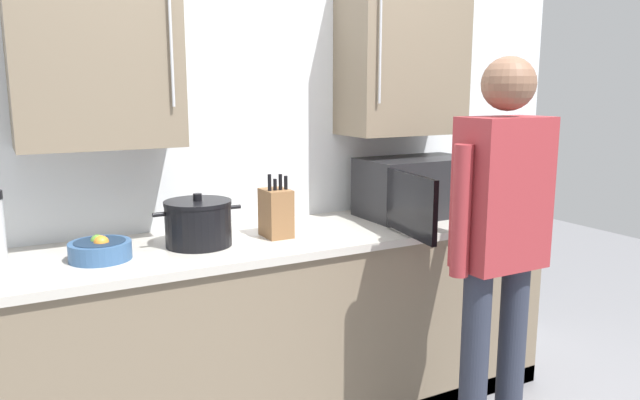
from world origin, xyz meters
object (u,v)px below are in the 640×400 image
fruit_bowl (100,249)px  stock_pot (198,223)px  knife_block (276,212)px  microwave_oven (413,188)px  person_figure (499,234)px

fruit_bowl → stock_pot: 0.40m
fruit_bowl → stock_pot: size_ratio=0.63×
knife_block → stock_pot: (-0.35, 0.01, -0.01)m
knife_block → fruit_bowl: knife_block is taller
microwave_oven → stock_pot: size_ratio=2.02×
microwave_oven → fruit_bowl: (-1.53, -0.07, -0.11)m
fruit_bowl → stock_pot: bearing=3.8°
stock_pot → fruit_bowl: bearing=-176.2°
fruit_bowl → person_figure: 1.53m
knife_block → stock_pot: bearing=177.8°
fruit_bowl → stock_pot: (0.40, 0.03, 0.05)m
microwave_oven → person_figure: (-0.18, -0.77, -0.05)m
knife_block → fruit_bowl: bearing=-179.0°
knife_block → fruit_bowl: size_ratio=1.22×
microwave_oven → fruit_bowl: bearing=-177.5°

